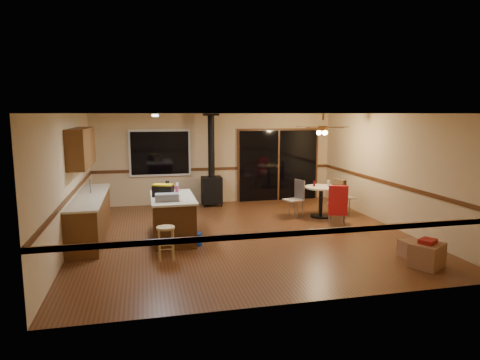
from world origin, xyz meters
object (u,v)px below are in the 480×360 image
object	(u,v)px
toolbox_grey	(167,197)
bar_stool	(166,243)
kitchen_island	(173,218)
blue_bucket	(195,239)
wood_stove	(212,180)
chair_left	(297,194)
chair_near	(338,200)
chair_right	(340,193)
box_corner_b	(411,248)
dining_table	(321,196)
box_under_window	(180,200)
box_corner_a	(427,255)
toolbox_black	(163,191)

from	to	relation	value
toolbox_grey	bar_stool	bearing A→B (deg)	-95.49
kitchen_island	blue_bucket	bearing A→B (deg)	-54.82
wood_stove	chair_left	bearing A→B (deg)	-43.81
chair_near	chair_right	xyz separation A→B (m)	(0.48, 0.89, 0.00)
chair_near	box_corner_b	bearing A→B (deg)	-81.51
dining_table	kitchen_island	bearing A→B (deg)	-163.61
dining_table	box_corner_b	distance (m)	3.25
chair_left	dining_table	bearing A→B (deg)	-12.19
chair_left	box_under_window	distance (m)	3.36
toolbox_grey	chair_near	distance (m)	4.03
toolbox_grey	bar_stool	xyz separation A→B (m)	(-0.08, -0.85, -0.67)
box_corner_b	blue_bucket	bearing A→B (deg)	157.74
blue_bucket	chair_left	xyz separation A→B (m)	(2.80, 1.78, 0.47)
blue_bucket	box_corner_b	world-z (taller)	box_corner_b
kitchen_island	dining_table	size ratio (longest dim) A/B	2.06
blue_bucket	box_corner_a	bearing A→B (deg)	-29.30
bar_stool	toolbox_black	bearing A→B (deg)	88.67
bar_stool	box_corner_a	bearing A→B (deg)	-17.55
box_corner_b	chair_left	bearing A→B (deg)	106.51
toolbox_grey	toolbox_black	world-z (taller)	toolbox_black
dining_table	wood_stove	bearing A→B (deg)	142.04
bar_stool	box_corner_a	world-z (taller)	bar_stool
chair_right	kitchen_island	bearing A→B (deg)	-165.35
toolbox_black	chair_left	world-z (taller)	toolbox_black
blue_bucket	chair_left	distance (m)	3.35
dining_table	box_corner_a	distance (m)	3.78
kitchen_island	chair_near	size ratio (longest dim) A/B	2.40
toolbox_grey	box_under_window	xyz separation A→B (m)	(0.55, 3.52, -0.78)
blue_bucket	chair_left	bearing A→B (deg)	32.48
toolbox_black	dining_table	world-z (taller)	toolbox_black
toolbox_black	chair_right	size ratio (longest dim) A/B	0.59
kitchen_island	chair_right	xyz separation A→B (m)	(4.30, 1.12, 0.14)
wood_stove	toolbox_black	distance (m)	3.36
chair_left	chair_near	size ratio (longest dim) A/B	0.74
chair_near	wood_stove	bearing A→B (deg)	131.94
bar_stool	chair_right	xyz separation A→B (m)	(4.52, 2.39, 0.30)
chair_right	box_corner_b	world-z (taller)	chair_right
box_corner_a	dining_table	bearing A→B (deg)	95.02
wood_stove	dining_table	bearing A→B (deg)	-37.96
chair_left	toolbox_grey	bearing A→B (deg)	-153.45
toolbox_black	box_under_window	distance (m)	3.22
chair_right	box_corner_b	distance (m)	3.25
bar_stool	dining_table	distance (m)	4.66
kitchen_island	chair_near	bearing A→B (deg)	3.58
box_corner_b	chair_near	bearing A→B (deg)	98.49
bar_stool	box_under_window	distance (m)	4.41
chair_near	chair_left	bearing A→B (deg)	122.58
bar_stool	blue_bucket	xyz separation A→B (m)	(0.60, 0.72, -0.18)
box_under_window	blue_bucket	bearing A→B (deg)	-90.50
toolbox_black	box_corner_b	xyz separation A→B (m)	(4.36, -2.14, -0.86)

